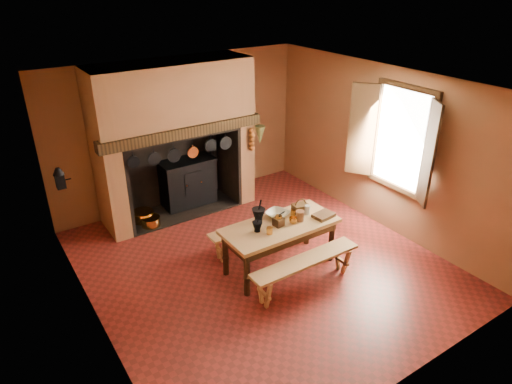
# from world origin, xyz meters

# --- Properties ---
(floor) EXTENTS (5.50, 5.50, 0.00)m
(floor) POSITION_xyz_m (0.00, 0.00, 0.00)
(floor) COLOR maroon
(floor) RESTS_ON ground
(ceiling) EXTENTS (5.50, 5.50, 0.00)m
(ceiling) POSITION_xyz_m (0.00, 0.00, 2.80)
(ceiling) COLOR silver
(ceiling) RESTS_ON back_wall
(back_wall) EXTENTS (5.00, 0.02, 2.80)m
(back_wall) POSITION_xyz_m (0.00, 2.75, 1.40)
(back_wall) COLOR #8F5D39
(back_wall) RESTS_ON floor
(wall_left) EXTENTS (0.02, 5.50, 2.80)m
(wall_left) POSITION_xyz_m (-2.50, 0.00, 1.40)
(wall_left) COLOR #8F5D39
(wall_left) RESTS_ON floor
(wall_right) EXTENTS (0.02, 5.50, 2.80)m
(wall_right) POSITION_xyz_m (2.50, 0.00, 1.40)
(wall_right) COLOR #8F5D39
(wall_right) RESTS_ON floor
(wall_front) EXTENTS (5.00, 0.02, 2.80)m
(wall_front) POSITION_xyz_m (0.00, -2.75, 1.40)
(wall_front) COLOR #8F5D39
(wall_front) RESTS_ON floor
(chimney_breast) EXTENTS (2.95, 0.96, 2.80)m
(chimney_breast) POSITION_xyz_m (-0.30, 2.31, 1.81)
(chimney_breast) COLOR #8F5D39
(chimney_breast) RESTS_ON floor
(iron_range) EXTENTS (1.12, 0.55, 1.60)m
(iron_range) POSITION_xyz_m (-0.04, 2.45, 0.48)
(iron_range) COLOR black
(iron_range) RESTS_ON floor
(hearth_pans) EXTENTS (0.51, 0.62, 0.20)m
(hearth_pans) POSITION_xyz_m (-1.05, 2.22, 0.09)
(hearth_pans) COLOR #C6812D
(hearth_pans) RESTS_ON floor
(hanging_pans) EXTENTS (1.92, 0.29, 0.27)m
(hanging_pans) POSITION_xyz_m (-0.34, 1.81, 1.36)
(hanging_pans) COLOR black
(hanging_pans) RESTS_ON chimney_breast
(onion_string) EXTENTS (0.12, 0.10, 0.46)m
(onion_string) POSITION_xyz_m (1.00, 1.79, 1.33)
(onion_string) COLOR #AF6E20
(onion_string) RESTS_ON chimney_breast
(herb_bunch) EXTENTS (0.20, 0.20, 0.35)m
(herb_bunch) POSITION_xyz_m (1.18, 1.79, 1.38)
(herb_bunch) COLOR #535B2B
(herb_bunch) RESTS_ON chimney_breast
(window) EXTENTS (0.39, 1.75, 1.76)m
(window) POSITION_xyz_m (2.35, -0.40, 1.70)
(window) COLOR white
(window) RESTS_ON wall_right
(wall_coffee_mill) EXTENTS (0.23, 0.16, 0.31)m
(wall_coffee_mill) POSITION_xyz_m (-2.42, 1.55, 1.52)
(wall_coffee_mill) COLOR black
(wall_coffee_mill) RESTS_ON wall_left
(work_table) EXTENTS (1.76, 0.78, 0.76)m
(work_table) POSITION_xyz_m (0.18, -0.23, 0.64)
(work_table) COLOR tan
(work_table) RESTS_ON floor
(bench_front) EXTENTS (1.75, 0.31, 0.49)m
(bench_front) POSITION_xyz_m (0.18, -0.84, 0.37)
(bench_front) COLOR tan
(bench_front) RESTS_ON floor
(bench_back) EXTENTS (1.65, 0.29, 0.46)m
(bench_back) POSITION_xyz_m (0.18, 0.43, 0.35)
(bench_back) COLOR tan
(bench_back) RESTS_ON floor
(mortar_large) EXTENTS (0.20, 0.20, 0.34)m
(mortar_large) POSITION_xyz_m (-0.03, 0.03, 0.88)
(mortar_large) COLOR black
(mortar_large) RESTS_ON work_table
(mortar_small) EXTENTS (0.15, 0.15, 0.26)m
(mortar_small) POSITION_xyz_m (-0.21, -0.20, 0.85)
(mortar_small) COLOR black
(mortar_small) RESTS_ON work_table
(coffee_grinder) EXTENTS (0.19, 0.15, 0.21)m
(coffee_grinder) POSITION_xyz_m (0.14, -0.25, 0.84)
(coffee_grinder) COLOR #342010
(coffee_grinder) RESTS_ON work_table
(brass_mug_a) EXTENTS (0.11, 0.11, 0.10)m
(brass_mug_a) POSITION_xyz_m (-0.11, -0.36, 0.81)
(brass_mug_a) COLOR #C6812D
(brass_mug_a) RESTS_ON work_table
(brass_mug_b) EXTENTS (0.09, 0.09, 0.09)m
(brass_mug_b) POSITION_xyz_m (0.52, -0.11, 0.81)
(brass_mug_b) COLOR #C6812D
(brass_mug_b) RESTS_ON work_table
(mixing_bowl) EXTENTS (0.43, 0.43, 0.08)m
(mixing_bowl) POSITION_xyz_m (0.28, -0.02, 0.80)
(mixing_bowl) COLOR #BEBA92
(mixing_bowl) RESTS_ON work_table
(stoneware_crock) EXTENTS (0.13, 0.13, 0.16)m
(stoneware_crock) POSITION_xyz_m (0.49, -0.30, 0.84)
(stoneware_crock) COLOR brown
(stoneware_crock) RESTS_ON work_table
(glass_jar) EXTENTS (0.09, 0.09, 0.15)m
(glass_jar) POSITION_xyz_m (0.71, -0.21, 0.84)
(glass_jar) COLOR beige
(glass_jar) RESTS_ON work_table
(wicker_basket) EXTENTS (0.26, 0.21, 0.23)m
(wicker_basket) POSITION_xyz_m (0.67, -0.09, 0.84)
(wicker_basket) COLOR #4B3316
(wicker_basket) RESTS_ON work_table
(wooden_tray) EXTENTS (0.34, 0.26, 0.05)m
(wooden_tray) POSITION_xyz_m (0.86, -0.41, 0.79)
(wooden_tray) COLOR #342010
(wooden_tray) RESTS_ON work_table
(brass_cup) EXTENTS (0.13, 0.13, 0.10)m
(brass_cup) POSITION_xyz_m (0.36, -0.31, 0.81)
(brass_cup) COLOR #C6812D
(brass_cup) RESTS_ON work_table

